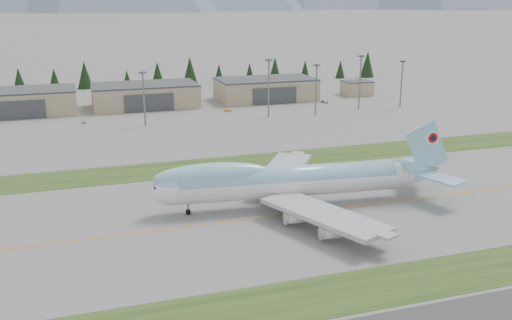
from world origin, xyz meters
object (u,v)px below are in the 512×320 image
object	(u,v)px
hangar_right	(266,89)
hangar_center	(145,95)
hangar_left	(19,102)
service_vehicle_b	(228,111)
boeing_747_freighter	(290,181)
service_vehicle_a	(84,123)
service_vehicle_c	(325,103)

from	to	relation	value
hangar_right	hangar_center	bearing A→B (deg)	180.00
hangar_left	hangar_right	size ratio (longest dim) A/B	1.00
hangar_center	service_vehicle_b	xyz separation A→B (m)	(33.85, -22.96, -5.39)
hangar_left	boeing_747_freighter	bearing A→B (deg)	-63.79
hangar_center	boeing_747_freighter	bearing A→B (deg)	-83.59
hangar_right	service_vehicle_a	bearing A→B (deg)	-162.40
hangar_right	service_vehicle_b	size ratio (longest dim) A/B	12.28
boeing_747_freighter	hangar_left	distance (m)	161.41
hangar_right	service_vehicle_a	xyz separation A→B (m)	(-89.06, -28.25, -5.39)
boeing_747_freighter	service_vehicle_b	xyz separation A→B (m)	(17.57, 121.86, -6.68)
service_vehicle_b	service_vehicle_c	xyz separation A→B (m)	(50.70, 5.80, 0.00)
hangar_center	service_vehicle_a	xyz separation A→B (m)	(-29.06, -28.25, -5.39)
hangar_center	service_vehicle_a	world-z (taller)	hangar_center
boeing_747_freighter	service_vehicle_a	bearing A→B (deg)	116.99
hangar_right	service_vehicle_c	world-z (taller)	hangar_right
boeing_747_freighter	service_vehicle_a	xyz separation A→B (m)	(-45.33, 116.57, -6.68)
hangar_left	service_vehicle_b	size ratio (longest dim) A/B	12.28
hangar_center	service_vehicle_b	bearing A→B (deg)	-34.15
boeing_747_freighter	hangar_left	xyz separation A→B (m)	(-71.28, 144.81, -1.29)
service_vehicle_b	boeing_747_freighter	bearing A→B (deg)	-156.37
service_vehicle_b	hangar_center	bearing A→B (deg)	87.68
hangar_left	hangar_center	bearing A→B (deg)	0.00
hangar_center	service_vehicle_b	world-z (taller)	hangar_center
hangar_left	service_vehicle_a	bearing A→B (deg)	-47.43
boeing_747_freighter	hangar_center	size ratio (longest dim) A/B	1.61
hangar_center	hangar_left	bearing A→B (deg)	180.00
service_vehicle_a	service_vehicle_b	size ratio (longest dim) A/B	0.81
hangar_center	hangar_right	world-z (taller)	same
boeing_747_freighter	hangar_right	distance (m)	151.28
hangar_left	hangar_center	size ratio (longest dim) A/B	1.00
hangar_center	service_vehicle_a	size ratio (longest dim) A/B	15.16
service_vehicle_a	service_vehicle_b	world-z (taller)	service_vehicle_b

